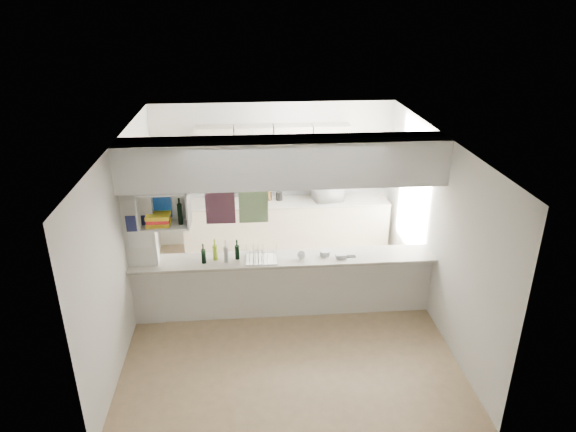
{
  "coord_description": "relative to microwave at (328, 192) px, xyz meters",
  "views": [
    {
      "loc": [
        -0.46,
        -6.26,
        4.27
      ],
      "look_at": [
        0.1,
        0.5,
        1.33
      ],
      "focal_mm": 32.0,
      "sensor_mm": 36.0,
      "label": 1
    }
  ],
  "objects": [
    {
      "name": "cubby_shelf",
      "position": [
        -2.5,
        -2.16,
        0.65
      ],
      "size": [
        0.65,
        0.35,
        0.5
      ],
      "color": "white",
      "rests_on": "bulkhead"
    },
    {
      "name": "knife_block",
      "position": [
        -1.04,
        0.09,
        -0.03
      ],
      "size": [
        0.12,
        0.11,
        0.21
      ],
      "primitive_type": "cube",
      "rotation": [
        0.0,
        0.0,
        -0.24
      ],
      "color": "brown",
      "rests_on": "bench_top"
    },
    {
      "name": "wall_left",
      "position": [
        -3.03,
        -2.09,
        0.24
      ],
      "size": [
        0.0,
        4.8,
        4.8
      ],
      "primitive_type": "plane",
      "rotation": [
        1.57,
        0.0,
        1.57
      ],
      "color": "silver",
      "rests_on": "floor"
    },
    {
      "name": "cup",
      "position": [
        -0.7,
        -2.16,
        -0.08
      ],
      "size": [
        0.12,
        0.12,
        0.09
      ],
      "primitive_type": "imported",
      "rotation": [
        0.0,
        0.0,
        -0.03
      ],
      "color": "white",
      "rests_on": "dish_rack"
    },
    {
      "name": "microwave",
      "position": [
        0.0,
        0.0,
        0.0
      ],
      "size": [
        0.55,
        0.41,
        0.28
      ],
      "primitive_type": "imported",
      "rotation": [
        0.0,
        0.0,
        3.29
      ],
      "color": "white",
      "rests_on": "bench_top"
    },
    {
      "name": "plastic_tubs",
      "position": [
        -0.27,
        -2.11,
        -0.11
      ],
      "size": [
        0.49,
        0.22,
        0.07
      ],
      "color": "silver",
      "rests_on": "breakfast_bar"
    },
    {
      "name": "servery_partition",
      "position": [
        -1.11,
        -2.09,
        0.6
      ],
      "size": [
        4.2,
        0.5,
        2.6
      ],
      "color": "silver",
      "rests_on": "floor"
    },
    {
      "name": "wall_back",
      "position": [
        -0.93,
        0.31,
        0.24
      ],
      "size": [
        4.2,
        0.0,
        4.2
      ],
      "primitive_type": "plane",
      "rotation": [
        1.57,
        0.0,
        0.0
      ],
      "color": "silver",
      "rests_on": "floor"
    },
    {
      "name": "utensil_jar",
      "position": [
        -0.85,
        0.06,
        -0.06
      ],
      "size": [
        0.11,
        0.11,
        0.15
      ],
      "primitive_type": "cylinder",
      "color": "black",
      "rests_on": "bench_top"
    },
    {
      "name": "wall_right",
      "position": [
        1.17,
        -2.09,
        0.24
      ],
      "size": [
        0.0,
        4.8,
        4.8
      ],
      "primitive_type": "plane",
      "rotation": [
        1.57,
        0.0,
        -1.57
      ],
      "color": "silver",
      "rests_on": "floor"
    },
    {
      "name": "kitchen_run",
      "position": [
        -0.77,
        0.04,
        -0.23
      ],
      "size": [
        3.6,
        0.63,
        2.24
      ],
      "color": "beige",
      "rests_on": "floor"
    },
    {
      "name": "wine_bottles",
      "position": [
        -1.8,
        -2.12,
        -0.03
      ],
      "size": [
        0.51,
        0.14,
        0.32
      ],
      "color": "black",
      "rests_on": "breakfast_bar"
    },
    {
      "name": "bowl",
      "position": [
        -0.0,
        -0.01,
        0.17
      ],
      "size": [
        0.27,
        0.27,
        0.07
      ],
      "primitive_type": "imported",
      "color": "navy",
      "rests_on": "microwave"
    },
    {
      "name": "floor",
      "position": [
        -0.93,
        -2.09,
        -1.06
      ],
      "size": [
        4.8,
        4.8,
        0.0
      ],
      "primitive_type": "plane",
      "color": "#8F7753",
      "rests_on": "ground"
    },
    {
      "name": "ceiling",
      "position": [
        -0.93,
        -2.09,
        1.54
      ],
      "size": [
        4.8,
        4.8,
        0.0
      ],
      "primitive_type": "plane",
      "color": "white",
      "rests_on": "wall_back"
    },
    {
      "name": "dish_rack",
      "position": [
        -1.25,
        -2.14,
        -0.05
      ],
      "size": [
        0.45,
        0.34,
        0.23
      ],
      "rotation": [
        0.0,
        0.0,
        -0.03
      ],
      "color": "silver",
      "rests_on": "breakfast_bar"
    }
  ]
}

